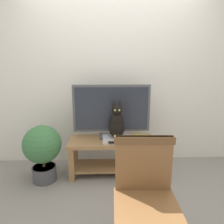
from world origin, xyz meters
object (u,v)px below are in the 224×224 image
book_stack (142,138)px  media_box (117,139)px  potted_plant (43,149)px  tv_stand (112,151)px  tv (112,110)px  cat (117,123)px  wooden_chair (145,192)px

book_stack → media_box: bearing=-176.9°
media_box → potted_plant: 0.93m
tv_stand → tv: size_ratio=1.11×
tv_stand → cat: bearing=-50.3°
cat → book_stack: size_ratio=1.90×
tv_stand → book_stack: book_stack is taller
tv → potted_plant: (-0.86, -0.24, -0.43)m
tv → wooden_chair: 1.37m
tv → cat: bearing=-70.4°
potted_plant → media_box: bearing=5.7°
book_stack → potted_plant: bearing=-175.0°
tv_stand → tv: (0.00, 0.09, 0.53)m
tv → cat: tv is taller
media_box → cat: (0.00, -0.01, 0.21)m
potted_plant → tv: bearing=15.8°
book_stack → potted_plant: potted_plant is taller
tv_stand → cat: cat is taller
tv_stand → book_stack: size_ratio=4.46×
tv_stand → media_box: (0.06, -0.06, 0.18)m
wooden_chair → book_stack: wooden_chair is taller
media_box → book_stack: size_ratio=1.41×
tv → media_box: tv is taller
tv_stand → wooden_chair: 1.26m
media_box → cat: cat is taller
cat → wooden_chair: cat is taller
tv_stand → potted_plant: (-0.86, -0.15, 0.11)m
wooden_chair → potted_plant: size_ratio=1.28×
wooden_chair → book_stack: 1.20m
media_box → wooden_chair: size_ratio=0.39×
media_box → potted_plant: (-0.92, -0.09, -0.08)m
tv_stand → cat: size_ratio=2.34×
tv → wooden_chair: bearing=-81.8°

